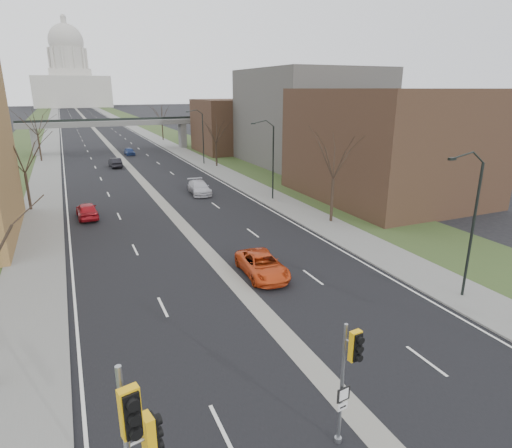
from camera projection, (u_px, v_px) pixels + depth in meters
ground at (365, 424)px, 16.00m from camera, size 700.00×700.00×0.00m
road_surface at (91, 125)px, 146.69m from camera, size 20.00×600.00×0.01m
median_strip at (91, 125)px, 146.69m from camera, size 1.20×600.00×0.02m
sidewalk_right at (127, 124)px, 151.32m from camera, size 4.00×600.00×0.12m
sidewalk_left at (53, 126)px, 142.04m from camera, size 4.00×600.00×0.12m
grass_verge_right at (144, 123)px, 153.64m from camera, size 8.00×600.00×0.10m
grass_verge_left at (32, 127)px, 139.72m from camera, size 8.00×600.00×0.10m
commercial_block_near at (387, 145)px, 47.86m from camera, size 16.00×20.00×12.00m
commercial_block_mid at (308, 117)px, 69.86m from camera, size 18.00×22.00×15.00m
commercial_block_far at (235, 126)px, 83.98m from camera, size 14.00×14.00×10.00m
pedestrian_bridge at (112, 127)px, 84.24m from camera, size 34.00×3.00×6.45m
capitol at (71, 78)px, 289.19m from camera, size 48.00×42.00×55.75m
streetlight_near at (469, 185)px, 23.37m from camera, size 2.61×0.20×8.70m
streetlight_mid at (267, 138)px, 46.03m from camera, size 2.61×0.20×8.70m
streetlight_far at (198, 121)px, 68.68m from camera, size 2.61×0.20×8.70m
tree_left_b at (21, 150)px, 42.20m from camera, size 6.75×6.75×8.81m
tree_left_c at (35, 120)px, 71.58m from camera, size 7.65×7.65×9.99m
tree_right_a at (335, 151)px, 38.19m from camera, size 7.20×7.20×9.40m
tree_right_b at (216, 130)px, 67.19m from camera, size 6.30×6.30×8.22m
tree_right_c at (161, 110)px, 101.67m from camera, size 7.65×7.65×9.99m
signal_pole_left at (138, 438)px, 10.46m from camera, size 0.98×1.22×5.84m
signal_pole_median at (349, 366)px, 13.98m from camera, size 0.55×0.78×4.74m
car_left_near at (87, 210)px, 41.23m from camera, size 2.02×4.64×1.56m
car_left_far at (115, 163)px, 68.10m from camera, size 1.79×4.59×1.49m
car_right_near at (262, 265)px, 28.54m from camera, size 2.76×5.44×1.47m
car_right_mid at (199, 188)px, 50.77m from camera, size 2.53×5.42×1.53m
car_right_far at (129, 151)px, 80.69m from camera, size 1.73×4.04×1.36m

